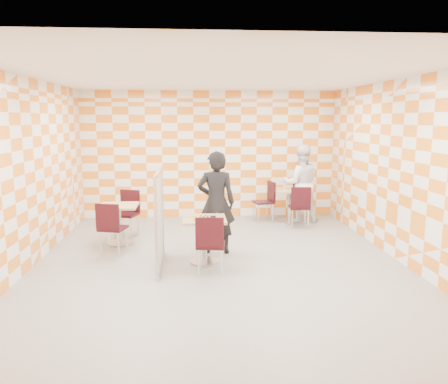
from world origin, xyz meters
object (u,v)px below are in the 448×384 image
at_px(main_table, 204,232).
at_px(chair_second_front, 300,204).
at_px(man_white, 301,183).
at_px(chair_main_front, 210,241).
at_px(chair_empty_near, 110,224).
at_px(partition, 159,218).
at_px(chair_empty_far, 128,209).
at_px(man_dark, 216,203).
at_px(soda_bottle, 295,185).
at_px(chair_second_side, 267,198).
at_px(second_table, 289,200).
at_px(sport_bottle, 285,185).
at_px(empty_table, 119,218).

distance_m(main_table, chair_second_front, 2.97).
bearing_deg(man_white, chair_main_front, 58.77).
height_order(chair_main_front, man_white, man_white).
bearing_deg(chair_empty_near, main_table, -18.26).
height_order(main_table, partition, partition).
relative_size(chair_empty_far, man_dark, 0.51).
bearing_deg(soda_bottle, man_white, -24.59).
bearing_deg(partition, chair_empty_far, 111.60).
height_order(chair_main_front, man_dark, man_dark).
relative_size(chair_empty_near, man_white, 0.52).
xyz_separation_m(chair_second_side, soda_bottle, (0.63, -0.03, 0.31)).
height_order(second_table, chair_second_front, chair_second_front).
relative_size(second_table, sport_bottle, 3.75).
xyz_separation_m(empty_table, chair_second_front, (3.69, 0.88, 0.04)).
height_order(main_table, chair_main_front, chair_main_front).
distance_m(chair_second_front, partition, 3.61).
height_order(empty_table, sport_bottle, sport_bottle).
xyz_separation_m(empty_table, chair_main_front, (1.64, -1.84, 0.04)).
bearing_deg(chair_empty_far, chair_main_front, -57.42).
bearing_deg(soda_bottle, chair_empty_near, -148.67).
relative_size(second_table, partition, 0.48).
relative_size(chair_main_front, man_white, 0.52).
bearing_deg(chair_main_front, second_table, 59.90).
distance_m(man_white, sport_bottle, 0.36).
distance_m(chair_empty_near, sport_bottle, 4.24).
distance_m(main_table, man_dark, 0.70).
bearing_deg(chair_empty_far, partition, -68.40).
xyz_separation_m(empty_table, sport_bottle, (3.51, 1.64, 0.33)).
distance_m(chair_empty_near, man_dark, 1.87).
relative_size(chair_empty_far, sport_bottle, 4.62).
distance_m(chair_empty_near, man_white, 4.50).
relative_size(empty_table, chair_empty_near, 0.81).
xyz_separation_m(chair_second_front, sport_bottle, (-0.18, 0.75, 0.29)).
bearing_deg(chair_second_side, main_table, -118.19).
height_order(chair_empty_far, man_dark, man_dark).
bearing_deg(chair_second_side, second_table, -9.94).
relative_size(second_table, chair_empty_near, 0.81).
relative_size(chair_main_front, man_dark, 0.51).
xyz_separation_m(second_table, empty_table, (-3.61, -1.55, 0.00)).
xyz_separation_m(partition, man_dark, (0.94, 0.67, 0.11)).
height_order(partition, man_white, man_white).
xyz_separation_m(second_table, sport_bottle, (-0.10, 0.08, 0.33)).
xyz_separation_m(chair_second_front, man_white, (0.17, 0.67, 0.34)).
xyz_separation_m(chair_main_front, chair_empty_far, (-1.55, 2.43, 0.00)).
bearing_deg(chair_second_side, soda_bottle, -2.47).
relative_size(chair_second_side, sport_bottle, 4.62).
distance_m(second_table, sport_bottle, 0.35).
xyz_separation_m(chair_empty_far, soda_bottle, (3.65, 1.02, 0.31)).
xyz_separation_m(chair_empty_near, man_white, (3.89, 2.24, 0.34)).
distance_m(chair_main_front, man_white, 4.07).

